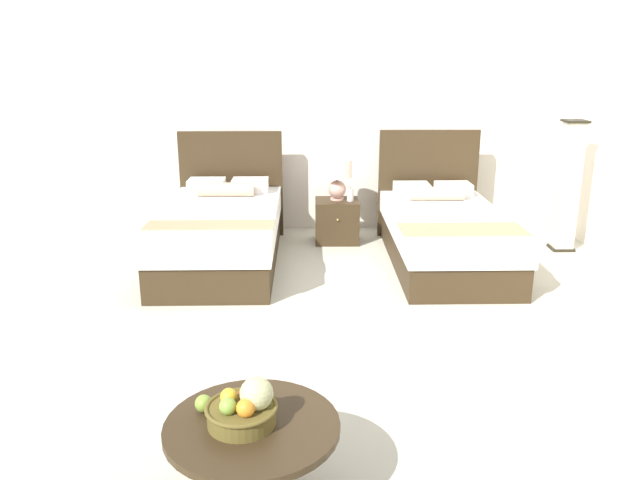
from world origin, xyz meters
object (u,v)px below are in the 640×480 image
at_px(bed_near_corner, 444,233).
at_px(floor_lamp_corner, 568,187).
at_px(loose_apple, 204,403).
at_px(coffee_table, 253,443).
at_px(table_lamp, 337,174).
at_px(bed_near_window, 221,232).
at_px(vase, 350,194).
at_px(fruit_bowl, 244,408).
at_px(nightstand, 337,221).

xyz_separation_m(bed_near_corner, floor_lamp_corner, (1.38, 0.42, 0.39)).
bearing_deg(loose_apple, bed_near_corner, 61.83).
bearing_deg(coffee_table, table_lamp, 82.87).
xyz_separation_m(bed_near_window, vase, (1.34, 0.70, 0.23)).
bearing_deg(loose_apple, coffee_table, -23.55).
xyz_separation_m(bed_near_window, table_lamp, (1.19, 0.76, 0.44)).
distance_m(bed_near_corner, floor_lamp_corner, 1.49).
xyz_separation_m(bed_near_window, loose_apple, (0.42, -3.43, 0.13)).
relative_size(fruit_bowl, loose_apple, 4.01).
bearing_deg(coffee_table, loose_apple, 156.45).
bearing_deg(nightstand, table_lamp, 90.00).
xyz_separation_m(nightstand, table_lamp, (0.00, 0.02, 0.53)).
distance_m(fruit_bowl, floor_lamp_corner, 4.98).
bearing_deg(floor_lamp_corner, vase, 173.14).
relative_size(coffee_table, fruit_bowl, 2.44).
bearing_deg(fruit_bowl, coffee_table, 2.55).
height_order(bed_near_corner, vase, bed_near_corner).
bearing_deg(floor_lamp_corner, table_lamp, 172.16).
height_order(bed_near_window, bed_near_corner, bed_near_corner).
height_order(bed_near_corner, coffee_table, bed_near_corner).
bearing_deg(nightstand, vase, -15.34).
height_order(nightstand, floor_lamp_corner, floor_lamp_corner).
bearing_deg(table_lamp, nightstand, -90.00).
bearing_deg(bed_near_corner, vase, 142.70).
distance_m(nightstand, vase, 0.35).
xyz_separation_m(table_lamp, fruit_bowl, (-0.57, -4.30, -0.27)).
height_order(bed_near_corner, fruit_bowl, bed_near_corner).
bearing_deg(bed_near_corner, coffee_table, -114.33).
distance_m(nightstand, coffee_table, 4.31).
height_order(bed_near_corner, floor_lamp_corner, floor_lamp_corner).
xyz_separation_m(bed_near_window, nightstand, (1.19, 0.74, -0.09)).
bearing_deg(bed_near_window, coffee_table, -79.50).
relative_size(nightstand, vase, 3.31).
relative_size(nightstand, table_lamp, 1.08).
height_order(table_lamp, floor_lamp_corner, floor_lamp_corner).
height_order(nightstand, coffee_table, nightstand).
height_order(bed_near_window, loose_apple, bed_near_window).
bearing_deg(bed_near_corner, table_lamp, 144.48).
xyz_separation_m(vase, loose_apple, (-0.92, -4.13, -0.09)).
distance_m(nightstand, floor_lamp_corner, 2.50).
xyz_separation_m(bed_near_corner, nightstand, (-1.06, 0.74, -0.07)).
relative_size(table_lamp, loose_apple, 5.37).
distance_m(table_lamp, vase, 0.27).
bearing_deg(floor_lamp_corner, nightstand, 172.62).
relative_size(nightstand, fruit_bowl, 1.44).
distance_m(bed_near_corner, coffee_table, 3.88).
relative_size(vase, loose_apple, 1.74).
xyz_separation_m(bed_near_window, fruit_bowl, (0.62, -3.53, 0.18)).
bearing_deg(loose_apple, bed_near_window, 96.91).
relative_size(bed_near_window, floor_lamp_corner, 1.58).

